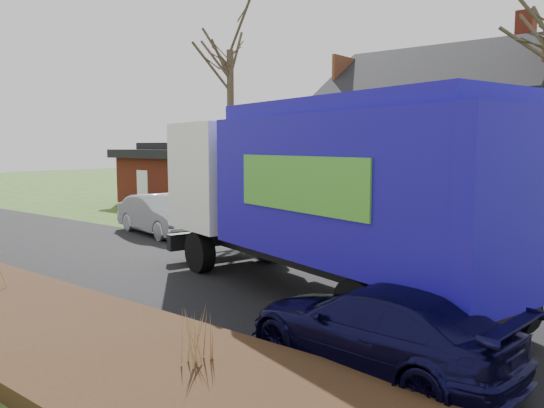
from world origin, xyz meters
The scene contains 10 objects.
ground centered at (0.00, 0.00, 0.00)m, with size 120.00×120.00×0.00m, color #2A4F1A.
road centered at (0.00, 0.00, 0.01)m, with size 80.00×7.00×0.02m, color black.
mulch_verge centered at (0.00, -5.30, 0.15)m, with size 80.00×3.50×0.30m, color black.
main_house centered at (1.49, 13.91, 4.03)m, with size 12.95×8.95×9.26m.
ranch_house centered at (-12.00, 13.00, 1.81)m, with size 9.80×8.20×3.70m.
garbage_truck centered at (4.39, -0.01, 2.60)m, with size 10.88×5.72×4.51m.
silver_sedan centered at (-5.50, 3.48, 0.79)m, with size 1.67×4.79×1.58m, color #A3A6AB.
navy_wagon centered at (7.23, -2.76, 0.67)m, with size 1.87×4.60×1.34m, color black.
tree_front_west centered at (-6.64, 8.87, 9.24)m, with size 3.77×3.77×11.22m.
grass_clump_east centered at (5.36, -4.86, 0.73)m, with size 0.34×0.28×0.86m.
Camera 1 is at (11.00, -10.19, 3.55)m, focal length 35.00 mm.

